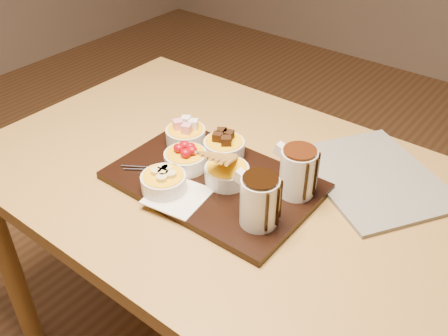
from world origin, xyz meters
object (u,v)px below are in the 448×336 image
Objects in this scene: pitcher_dark_chocolate at (259,202)px; pitcher_milk_chocolate at (298,173)px; dining_table at (225,205)px; serving_board at (214,181)px; newspaper at (373,177)px; bowl_strawberries at (186,160)px.

pitcher_dark_chocolate is 0.13m from pitcher_milk_chocolate.
dining_table is 0.12m from serving_board.
pitcher_dark_chocolate is 0.32× the size of newspaper.
dining_table is 11.26× the size of pitcher_dark_chocolate.
pitcher_milk_chocolate reaches higher than bowl_strawberries.
pitcher_dark_chocolate is (0.17, -0.11, 0.17)m from dining_table.
pitcher_dark_chocolate is at bearing -77.79° from newspaper.
pitcher_dark_chocolate and pitcher_milk_chocolate have the same top height.
bowl_strawberries is at bearing -112.28° from newspaper.
pitcher_dark_chocolate is at bearing -12.20° from bowl_strawberries.
newspaper is at bearing 34.49° from dining_table.
serving_board is 0.37m from newspaper.
bowl_strawberries is 0.27m from pitcher_milk_chocolate.
pitcher_dark_chocolate is 1.00× the size of pitcher_milk_chocolate.
dining_table is 0.36m from newspaper.
bowl_strawberries reaches higher than newspaper.
serving_board is (0.01, -0.05, 0.11)m from dining_table.
pitcher_milk_chocolate reaches higher than newspaper.
pitcher_milk_chocolate is (0.17, 0.07, 0.06)m from serving_board.
newspaper reaches higher than dining_table.
newspaper is at bearing 69.36° from pitcher_dark_chocolate.
newspaper is (0.10, 0.18, -0.07)m from pitcher_milk_chocolate.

